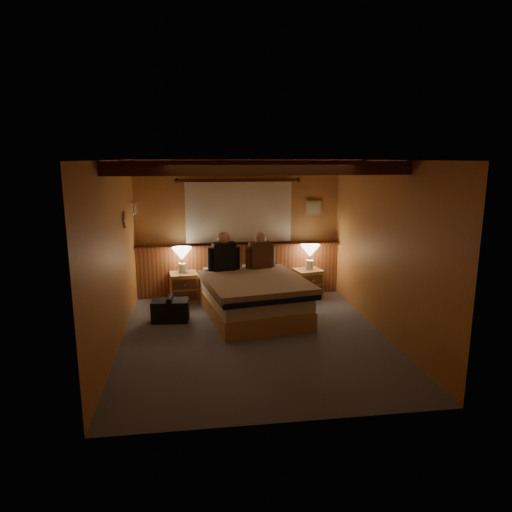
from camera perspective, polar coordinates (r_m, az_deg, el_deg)
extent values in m
plane|color=slate|center=(6.40, -0.19, -10.11)|extent=(4.20, 4.20, 0.00)
plane|color=tan|center=(5.92, -0.21, 11.91)|extent=(4.20, 4.20, 0.00)
plane|color=#B27E40|center=(8.10, -2.20, 3.45)|extent=(3.60, 0.00, 3.60)
plane|color=#B27E40|center=(6.08, -17.26, -0.03)|extent=(0.00, 4.20, 4.20)
plane|color=#B27E40|center=(6.53, 15.65, 0.89)|extent=(0.00, 4.20, 4.20)
plane|color=#B27E40|center=(4.04, 3.82, -5.52)|extent=(3.60, 0.00, 3.60)
cube|color=brown|center=(8.19, -2.12, -1.81)|extent=(3.60, 0.12, 0.90)
cube|color=brown|center=(8.03, -2.10, 1.35)|extent=(3.60, 0.22, 0.04)
cylinder|color=#432010|center=(7.94, -2.19, 9.44)|extent=(2.10, 0.05, 0.05)
sphere|color=#432010|center=(7.90, -9.89, 9.26)|extent=(0.08, 0.08, 0.08)
sphere|color=#432010|center=(8.11, 5.31, 9.45)|extent=(0.08, 0.08, 0.08)
cube|color=silver|center=(7.99, -2.17, 5.50)|extent=(1.85, 0.08, 1.05)
cube|color=#432010|center=(5.33, 0.67, 10.92)|extent=(3.60, 0.15, 0.16)
cube|color=#432010|center=(6.82, -1.24, 11.19)|extent=(3.60, 0.15, 0.16)
cylinder|color=white|center=(7.56, -15.17, 6.61)|extent=(0.03, 0.55, 0.03)
torus|color=white|center=(7.42, -15.03, 5.59)|extent=(0.01, 0.21, 0.21)
torus|color=white|center=(7.65, -14.83, 5.78)|extent=(0.01, 0.21, 0.21)
cube|color=tan|center=(8.28, 7.18, 5.99)|extent=(0.30, 0.03, 0.25)
cube|color=beige|center=(8.26, 7.21, 5.98)|extent=(0.24, 0.01, 0.19)
cube|color=tan|center=(7.16, -0.37, -6.48)|extent=(1.64, 2.01, 0.27)
cube|color=silver|center=(7.09, -0.37, -4.62)|extent=(1.60, 1.96, 0.22)
cube|color=black|center=(6.85, 0.20, -4.06)|extent=(1.64, 1.67, 0.07)
cube|color=#CE8F8D|center=(6.94, -0.10, -3.30)|extent=(1.71, 1.85, 0.11)
cube|color=silver|center=(7.61, -4.44, -2.08)|extent=(0.59, 0.40, 0.14)
cube|color=silver|center=(7.79, 0.47, -1.70)|extent=(0.59, 0.40, 0.14)
cube|color=tan|center=(7.95, -9.01, -3.87)|extent=(0.50, 0.46, 0.50)
cube|color=brown|center=(7.73, -8.89, -3.54)|extent=(0.41, 0.07, 0.18)
cube|color=brown|center=(7.79, -8.85, -4.97)|extent=(0.41, 0.07, 0.18)
cylinder|color=white|center=(7.73, -8.89, -3.54)|extent=(0.03, 0.03, 0.03)
cylinder|color=white|center=(7.79, -8.85, -4.97)|extent=(0.03, 0.03, 0.03)
cube|color=tan|center=(8.19, 6.47, -3.35)|extent=(0.52, 0.49, 0.49)
cube|color=brown|center=(8.00, 7.09, -3.01)|extent=(0.40, 0.10, 0.17)
cube|color=brown|center=(8.05, 7.05, -4.36)|extent=(0.40, 0.10, 0.17)
cylinder|color=white|center=(8.00, 7.09, -3.01)|extent=(0.04, 0.04, 0.03)
cylinder|color=white|center=(8.05, 7.05, -4.36)|extent=(0.04, 0.04, 0.03)
cylinder|color=silver|center=(7.86, -9.18, -1.52)|extent=(0.13, 0.13, 0.17)
cylinder|color=white|center=(7.83, -9.21, -0.71)|extent=(0.02, 0.02, 0.09)
cone|color=beige|center=(7.80, -9.25, 0.30)|extent=(0.34, 0.34, 0.21)
cylinder|color=silver|center=(8.10, 6.74, -1.11)|extent=(0.13, 0.13, 0.17)
cylinder|color=white|center=(8.08, 6.76, -0.32)|extent=(0.02, 0.02, 0.09)
cone|color=beige|center=(8.05, 6.78, 0.67)|extent=(0.34, 0.34, 0.21)
cube|color=black|center=(7.44, -4.03, -0.14)|extent=(0.40, 0.27, 0.48)
cylinder|color=black|center=(7.41, -5.61, -0.53)|extent=(0.12, 0.12, 0.38)
cylinder|color=black|center=(7.50, -2.45, -0.32)|extent=(0.12, 0.12, 0.38)
sphere|color=tan|center=(7.39, -4.06, 2.20)|extent=(0.21, 0.21, 0.21)
cube|color=#482D1C|center=(7.59, 0.53, 0.05)|extent=(0.38, 0.26, 0.46)
cylinder|color=#482D1C|center=(7.54, -0.91, -0.33)|extent=(0.11, 0.11, 0.37)
cylinder|color=#482D1C|center=(7.67, 1.95, -0.12)|extent=(0.11, 0.11, 0.37)
sphere|color=tan|center=(7.54, 0.54, 2.22)|extent=(0.20, 0.20, 0.20)
cube|color=black|center=(7.07, -10.65, -6.72)|extent=(0.57, 0.36, 0.33)
cylinder|color=black|center=(7.01, -10.71, -5.28)|extent=(0.11, 0.33, 0.09)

